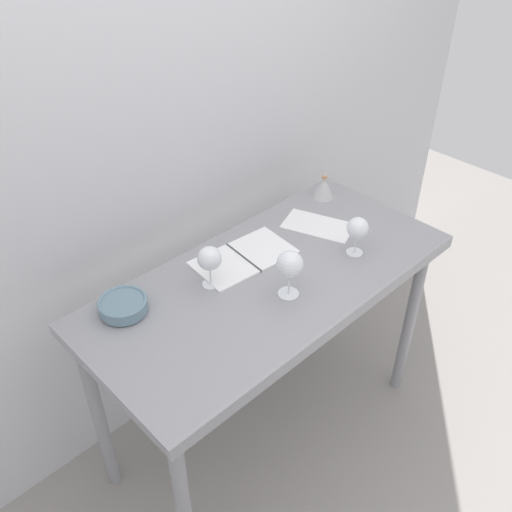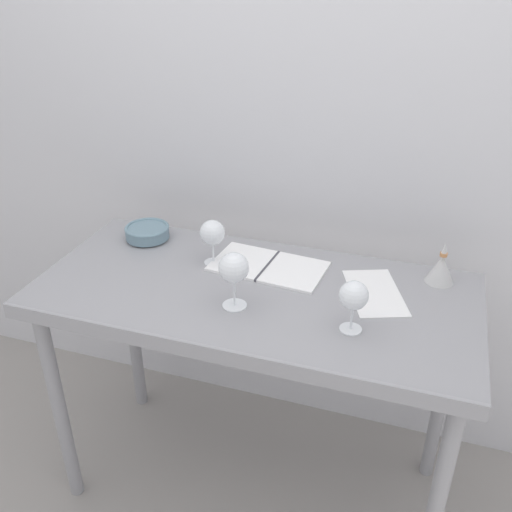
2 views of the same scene
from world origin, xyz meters
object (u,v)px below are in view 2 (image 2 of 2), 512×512
at_px(wine_glass_far_left, 212,234).
at_px(tasting_sheet_upper, 375,292).
at_px(decanter_funnel, 441,268).
at_px(open_notebook, 268,266).
at_px(tasting_bowl, 147,232).
at_px(wine_glass_near_right, 354,297).
at_px(wine_glass_near_center, 234,269).

relative_size(wine_glass_far_left, tasting_sheet_upper, 0.58).
bearing_deg(tasting_sheet_upper, decanter_funnel, 14.43).
relative_size(open_notebook, tasting_sheet_upper, 1.43).
height_order(wine_glass_far_left, decanter_funnel, wine_glass_far_left).
bearing_deg(tasting_bowl, open_notebook, -7.22).
relative_size(wine_glass_near_right, open_notebook, 0.39).
bearing_deg(tasting_bowl, wine_glass_near_center, -34.67).
bearing_deg(wine_glass_near_center, tasting_bowl, 145.33).
bearing_deg(decanter_funnel, wine_glass_far_left, -171.02).
xyz_separation_m(wine_glass_far_left, wine_glass_near_center, (0.16, -0.23, 0.02)).
bearing_deg(open_notebook, wine_glass_near_center, -90.96).
bearing_deg(decanter_funnel, wine_glass_near_right, -122.74).
xyz_separation_m(wine_glass_near_center, wine_glass_near_right, (0.35, -0.01, -0.02)).
relative_size(tasting_sheet_upper, decanter_funnel, 1.99).
bearing_deg(wine_glass_near_center, wine_glass_near_right, -1.63).
height_order(wine_glass_near_right, tasting_sheet_upper, wine_glass_near_right).
bearing_deg(wine_glass_near_center, decanter_funnel, 30.53).
bearing_deg(tasting_bowl, decanter_funnel, 1.32).
distance_m(wine_glass_far_left, tasting_sheet_upper, 0.57).
height_order(wine_glass_far_left, open_notebook, wine_glass_far_left).
relative_size(wine_glass_near_center, tasting_bowl, 1.09).
distance_m(open_notebook, tasting_sheet_upper, 0.37).
xyz_separation_m(tasting_sheet_upper, decanter_funnel, (0.19, 0.14, 0.05)).
bearing_deg(wine_glass_near_center, wine_glass_far_left, 125.35).
relative_size(wine_glass_near_right, decanter_funnel, 1.13).
distance_m(tasting_sheet_upper, tasting_bowl, 0.86).
distance_m(tasting_sheet_upper, decanter_funnel, 0.24).
bearing_deg(tasting_sheet_upper, open_notebook, 150.96).
bearing_deg(wine_glass_near_right, wine_glass_far_left, 155.38).
xyz_separation_m(wine_glass_near_right, decanter_funnel, (0.23, 0.35, -0.06)).
bearing_deg(wine_glass_far_left, wine_glass_near_center, -54.65).
height_order(open_notebook, decanter_funnel, decanter_funnel).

